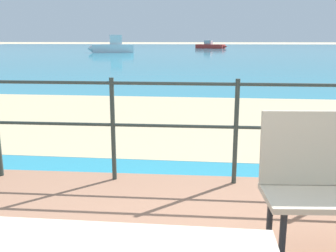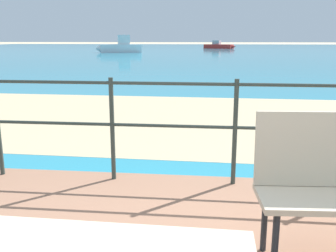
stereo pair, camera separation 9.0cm
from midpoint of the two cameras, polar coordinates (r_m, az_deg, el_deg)
sea_water at (r=41.11m, az=4.67°, el=11.11°), size 90.00×90.00×0.01m
beach_strip at (r=6.91m, az=2.42°, el=1.17°), size 54.10×6.14×0.01m
railing_fence at (r=3.60m, az=0.13°, el=1.20°), size 5.94×0.04×1.01m
boat_near at (r=38.12m, az=-8.50°, el=11.68°), size 4.50×2.04×1.68m
boat_mid at (r=52.78m, az=6.37°, el=11.89°), size 4.36×2.71×1.07m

